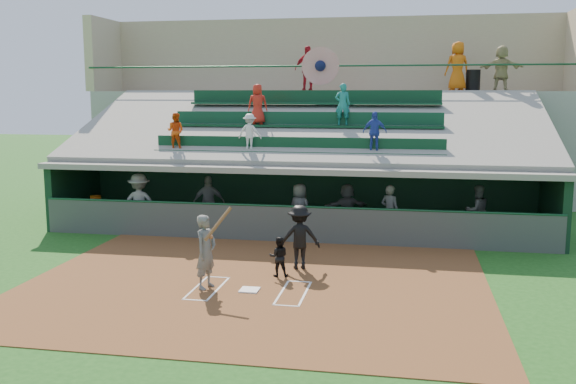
% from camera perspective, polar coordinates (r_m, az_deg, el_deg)
% --- Properties ---
extents(ground, '(100.00, 100.00, 0.00)m').
position_cam_1_polar(ground, '(15.04, -3.43, -8.80)').
color(ground, '#1A4E16').
rests_on(ground, ground).
extents(dirt_slab, '(11.00, 9.00, 0.02)m').
position_cam_1_polar(dirt_slab, '(15.50, -2.98, -8.22)').
color(dirt_slab, brown).
rests_on(dirt_slab, ground).
extents(home_plate, '(0.43, 0.43, 0.03)m').
position_cam_1_polar(home_plate, '(15.03, -3.43, -8.67)').
color(home_plate, white).
rests_on(home_plate, dirt_slab).
extents(batters_box_chalk, '(2.65, 1.85, 0.01)m').
position_cam_1_polar(batters_box_chalk, '(15.03, -3.43, -8.72)').
color(batters_box_chalk, white).
rests_on(batters_box_chalk, dirt_slab).
extents(dugout_floor, '(16.00, 3.50, 0.04)m').
position_cam_1_polar(dugout_floor, '(21.43, 0.92, -3.37)').
color(dugout_floor, gray).
rests_on(dugout_floor, ground).
extents(concourse_slab, '(20.00, 3.00, 4.60)m').
position_cam_1_polar(concourse_slab, '(27.72, 3.26, 4.17)').
color(concourse_slab, gray).
rests_on(concourse_slab, ground).
extents(grandstand, '(20.40, 10.40, 7.80)m').
position_cam_1_polar(grandstand, '(24.77, 2.37, 3.53)').
color(grandstand, '#464A46').
rests_on(grandstand, ground).
extents(batter_at_plate, '(0.92, 0.79, 1.95)m').
position_cam_1_polar(batter_at_plate, '(15.08, -7.30, -5.26)').
color(batter_at_plate, '#535550').
rests_on(batter_at_plate, dirt_slab).
extents(catcher, '(0.55, 0.46, 1.00)m').
position_cam_1_polar(catcher, '(16.00, -0.84, -5.77)').
color(catcher, black).
rests_on(catcher, dirt_slab).
extents(home_umpire, '(1.20, 0.88, 1.66)m').
position_cam_1_polar(home_umpire, '(16.63, 1.03, -4.02)').
color(home_umpire, black).
rests_on(home_umpire, dirt_slab).
extents(dugout_bench, '(13.91, 0.78, 0.42)m').
position_cam_1_polar(dugout_bench, '(22.66, 1.88, -2.11)').
color(dugout_bench, '#995E37').
rests_on(dugout_bench, dugout_floor).
extents(white_table, '(0.85, 0.73, 0.63)m').
position_cam_1_polar(white_table, '(23.06, -16.80, -2.02)').
color(white_table, white).
rests_on(white_table, dugout_floor).
extents(water_cooler, '(0.38, 0.38, 0.38)m').
position_cam_1_polar(water_cooler, '(22.97, -16.72, -0.78)').
color(water_cooler, '#C5500B').
rests_on(water_cooler, white_table).
extents(dugout_player_a, '(1.39, 1.03, 1.92)m').
position_cam_1_polar(dugout_player_a, '(21.38, -13.06, -0.96)').
color(dugout_player_a, '#60625D').
rests_on(dugout_player_a, dugout_floor).
extents(dugout_player_b, '(1.12, 0.65, 1.79)m').
position_cam_1_polar(dugout_player_b, '(21.45, -7.04, -0.94)').
color(dugout_player_b, '#5D605A').
rests_on(dugout_player_b, dugout_floor).
extents(dugout_player_c, '(0.95, 0.84, 1.64)m').
position_cam_1_polar(dugout_player_c, '(20.51, 1.03, -1.53)').
color(dugout_player_c, '#575954').
rests_on(dugout_player_c, dugout_floor).
extents(dugout_player_d, '(1.55, 1.04, 1.60)m').
position_cam_1_polar(dugout_player_d, '(20.93, 5.25, -1.41)').
color(dugout_player_d, '#50534E').
rests_on(dugout_player_d, dugout_floor).
extents(dugout_player_e, '(0.73, 0.64, 1.68)m').
position_cam_1_polar(dugout_player_e, '(20.25, 9.04, -1.72)').
color(dugout_player_e, '#575954').
rests_on(dugout_player_e, dugout_floor).
extents(dugout_player_f, '(0.96, 0.87, 1.63)m').
position_cam_1_polar(dugout_player_f, '(21.17, 16.46, -1.59)').
color(dugout_player_f, '#5E615B').
rests_on(dugout_player_f, dugout_floor).
extents(trash_bin, '(0.57, 0.57, 0.86)m').
position_cam_1_polar(trash_bin, '(27.37, 16.12, 9.50)').
color(trash_bin, black).
rests_on(trash_bin, concourse_slab).
extents(concourse_staff_a, '(1.17, 0.71, 1.86)m').
position_cam_1_polar(concourse_staff_a, '(27.10, 1.80, 10.91)').
color(concourse_staff_a, '#A9131D').
rests_on(concourse_staff_a, concourse_slab).
extents(concourse_staff_b, '(1.10, 0.88, 1.97)m').
position_cam_1_polar(concourse_staff_b, '(27.10, 14.82, 10.74)').
color(concourse_staff_b, '#CC5C0C').
rests_on(concourse_staff_b, concourse_slab).
extents(concourse_staff_c, '(1.67, 0.74, 1.74)m').
position_cam_1_polar(concourse_staff_c, '(26.51, 18.44, 10.38)').
color(concourse_staff_c, tan).
rests_on(concourse_staff_c, concourse_slab).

